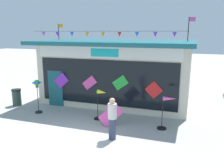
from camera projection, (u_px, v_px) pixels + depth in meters
The scene contains 8 objects.
ground_plane at pixel (68, 143), 8.90m from camera, with size 80.00×80.00×0.00m, color #ADAAA5.
kite_shop_building at pixel (117, 71), 13.93m from camera, with size 8.66×5.03×4.86m.
wind_spinner_far_left at pixel (37, 89), 11.97m from camera, with size 0.37×0.37×1.74m.
wind_spinner_left at pixel (100, 100), 11.07m from camera, with size 0.65×0.37×1.46m.
wind_spinner_center_left at pixel (166, 109), 9.95m from camera, with size 0.75×0.40×1.48m.
person_near_camera at pixel (112, 118), 9.05m from camera, with size 0.43×0.48×1.68m.
trash_bin at pixel (17, 97), 13.35m from camera, with size 0.52×0.52×0.94m.
display_kite_on_ground at pixel (111, 115), 10.34m from camera, with size 0.56×0.03×1.02m, color #EA4CA3.
Camera 1 is at (4.25, -7.20, 4.13)m, focal length 37.74 mm.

